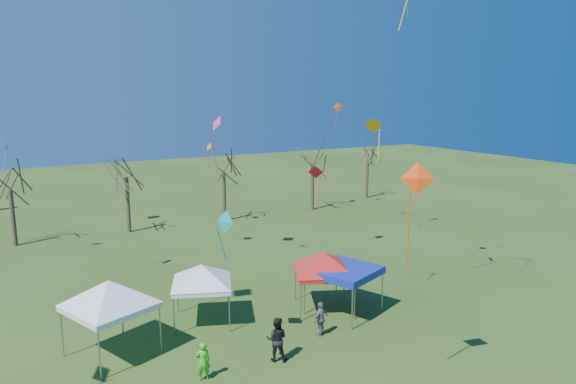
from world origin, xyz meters
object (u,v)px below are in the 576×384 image
object	(u,v)px
person_green	(203,361)
person_dark	(277,339)
tree_3	(223,154)
tree_5	(368,146)
tent_white_west	(108,286)
tent_blue	(344,271)
tent_red	(324,256)
tree_1	(8,170)
tree_4	(313,149)
tree_2	(125,157)
person_grey	(321,319)
tent_white_mid	(201,269)

from	to	relation	value
person_green	person_dark	world-z (taller)	person_dark
tree_3	tree_5	world-z (taller)	tree_3
tent_white_west	tent_blue	xyz separation A→B (m)	(11.47, -1.36, -0.93)
tree_3	tent_red	distance (m)	21.08
tent_white_west	person_green	world-z (taller)	tent_white_west
tree_1	tent_red	xyz separation A→B (m)	(13.93, -21.26, -2.82)
tree_3	tent_white_west	xyz separation A→B (m)	(-13.63, -20.13, -2.88)
tree_1	tent_white_west	size ratio (longest dim) A/B	1.81
tent_white_west	tent_blue	size ratio (longest dim) A/B	1.03
tent_blue	person_dark	xyz separation A→B (m)	(-5.40, -2.65, -1.29)
tree_4	tree_5	size ratio (longest dim) A/B	1.06
tree_2	person_grey	world-z (taller)	tree_2
tree_1	tree_2	world-z (taller)	tree_2
tent_red	person_dark	world-z (taller)	tent_red
tree_3	tree_4	distance (m)	9.32
tent_white_mid	person_grey	bearing A→B (deg)	-43.41
tent_white_mid	tent_blue	bearing A→B (deg)	-20.25
tree_1	person_green	bearing A→B (deg)	-76.44
person_green	person_grey	size ratio (longest dim) A/B	0.96
tree_3	tent_white_west	world-z (taller)	tree_3
tree_1	person_green	xyz separation A→B (m)	(5.94, -24.64, -4.99)
tree_4	tent_blue	size ratio (longest dim) A/B	1.95
tent_red	tree_4	bearing A→B (deg)	59.39
tent_white_mid	tent_red	bearing A→B (deg)	-15.36
tree_1	tree_2	xyz separation A→B (m)	(8.40, -0.27, 0.50)
tent_white_mid	tent_blue	size ratio (longest dim) A/B	0.91
tent_blue	person_grey	world-z (taller)	tent_blue
tree_2	tree_3	xyz separation A→B (m)	(8.40, -0.33, -0.21)
person_grey	person_dark	world-z (taller)	person_dark
person_grey	tree_5	bearing A→B (deg)	-150.94
tree_3	tree_1	bearing A→B (deg)	177.94
tent_white_mid	tent_blue	xyz separation A→B (m)	(6.86, -2.53, -0.55)
tent_white_mid	person_grey	world-z (taller)	tent_white_mid
tree_4	tree_5	distance (m)	8.62
tree_1	tent_red	distance (m)	25.57
tree_3	tent_white_mid	bearing A→B (deg)	-115.44
tree_1	tree_2	bearing A→B (deg)	-1.85
tree_2	person_grey	bearing A→B (deg)	-80.88
person_dark	person_green	bearing A→B (deg)	32.11
tent_white_west	tent_white_mid	size ratio (longest dim) A/B	1.13
tent_red	tree_1	bearing A→B (deg)	123.24
tree_1	person_dark	xyz separation A→B (m)	(9.23, -24.75, -4.82)
tent_red	tent_blue	bearing A→B (deg)	-50.06
tree_1	tree_3	world-z (taller)	tree_3
tree_2	tent_red	world-z (taller)	tree_2
person_green	person_dark	bearing A→B (deg)	-170.45
tent_blue	person_grey	size ratio (longest dim) A/B	2.43
tent_blue	tree_3	bearing A→B (deg)	84.25
tent_blue	person_green	world-z (taller)	tent_blue
tree_2	tent_white_mid	distance (m)	19.61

